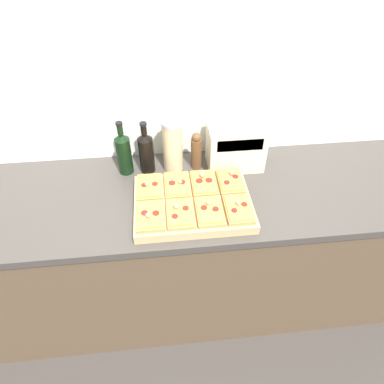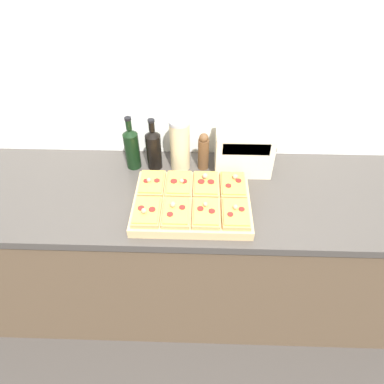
# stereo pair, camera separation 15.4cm
# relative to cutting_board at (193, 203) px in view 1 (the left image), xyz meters

# --- Properties ---
(ground_plane) EXTENTS (12.00, 12.00, 0.00)m
(ground_plane) POSITION_rel_cutting_board_xyz_m (-0.05, -0.22, -0.95)
(ground_plane) COLOR #3D3833
(wall_back) EXTENTS (6.00, 0.06, 2.50)m
(wall_back) POSITION_rel_cutting_board_xyz_m (-0.05, 0.46, 0.30)
(wall_back) COLOR silver
(wall_back) RESTS_ON ground_plane
(kitchen_counter) EXTENTS (2.63, 0.67, 0.93)m
(kitchen_counter) POSITION_rel_cutting_board_xyz_m (-0.05, 0.10, -0.49)
(kitchen_counter) COLOR brown
(kitchen_counter) RESTS_ON ground_plane
(cutting_board) EXTENTS (0.52, 0.39, 0.04)m
(cutting_board) POSITION_rel_cutting_board_xyz_m (0.00, 0.00, 0.00)
(cutting_board) COLOR tan
(cutting_board) RESTS_ON kitchen_counter
(pizza_slice_back_left) EXTENTS (0.12, 0.17, 0.05)m
(pizza_slice_back_left) POSITION_rel_cutting_board_xyz_m (-0.19, 0.09, 0.04)
(pizza_slice_back_left) COLOR tan
(pizza_slice_back_left) RESTS_ON cutting_board
(pizza_slice_back_midleft) EXTENTS (0.12, 0.17, 0.05)m
(pizza_slice_back_midleft) POSITION_rel_cutting_board_xyz_m (-0.06, 0.09, 0.04)
(pizza_slice_back_midleft) COLOR tan
(pizza_slice_back_midleft) RESTS_ON cutting_board
(pizza_slice_back_midright) EXTENTS (0.12, 0.17, 0.06)m
(pizza_slice_back_midright) POSITION_rel_cutting_board_xyz_m (0.06, 0.09, 0.04)
(pizza_slice_back_midright) COLOR tan
(pizza_slice_back_midright) RESTS_ON cutting_board
(pizza_slice_back_right) EXTENTS (0.12, 0.17, 0.05)m
(pizza_slice_back_right) POSITION_rel_cutting_board_xyz_m (0.19, 0.09, 0.04)
(pizza_slice_back_right) COLOR tan
(pizza_slice_back_right) RESTS_ON cutting_board
(pizza_slice_front_left) EXTENTS (0.12, 0.17, 0.05)m
(pizza_slice_front_left) POSITION_rel_cutting_board_xyz_m (-0.19, -0.09, 0.04)
(pizza_slice_front_left) COLOR tan
(pizza_slice_front_left) RESTS_ON cutting_board
(pizza_slice_front_midleft) EXTENTS (0.12, 0.17, 0.05)m
(pizza_slice_front_midleft) POSITION_rel_cutting_board_xyz_m (-0.06, -0.09, 0.04)
(pizza_slice_front_midleft) COLOR tan
(pizza_slice_front_midleft) RESTS_ON cutting_board
(pizza_slice_front_midright) EXTENTS (0.12, 0.17, 0.05)m
(pizza_slice_front_midright) POSITION_rel_cutting_board_xyz_m (0.06, -0.09, 0.04)
(pizza_slice_front_midright) COLOR tan
(pizza_slice_front_midright) RESTS_ON cutting_board
(pizza_slice_front_right) EXTENTS (0.12, 0.17, 0.05)m
(pizza_slice_front_right) POSITION_rel_cutting_board_xyz_m (0.19, -0.09, 0.04)
(pizza_slice_front_right) COLOR tan
(pizza_slice_front_right) RESTS_ON cutting_board
(olive_oil_bottle) EXTENTS (0.07, 0.07, 0.29)m
(olive_oil_bottle) POSITION_rel_cutting_board_xyz_m (-0.31, 0.29, 0.10)
(olive_oil_bottle) COLOR black
(olive_oil_bottle) RESTS_ON kitchen_counter
(wine_bottle) EXTENTS (0.08, 0.08, 0.28)m
(wine_bottle) POSITION_rel_cutting_board_xyz_m (-0.20, 0.29, 0.09)
(wine_bottle) COLOR black
(wine_bottle) RESTS_ON kitchen_counter
(grain_jar_tall) EXTENTS (0.10, 0.10, 0.28)m
(grain_jar_tall) POSITION_rel_cutting_board_xyz_m (-0.07, 0.29, 0.12)
(grain_jar_tall) COLOR beige
(grain_jar_tall) RESTS_ON kitchen_counter
(pepper_mill) EXTENTS (0.05, 0.05, 0.20)m
(pepper_mill) POSITION_rel_cutting_board_xyz_m (0.05, 0.29, 0.08)
(pepper_mill) COLOR brown
(pepper_mill) RESTS_ON kitchen_counter
(toaster_oven) EXTENTS (0.30, 0.18, 0.22)m
(toaster_oven) POSITION_rel_cutting_board_xyz_m (0.25, 0.29, 0.09)
(toaster_oven) COLOR beige
(toaster_oven) RESTS_ON kitchen_counter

